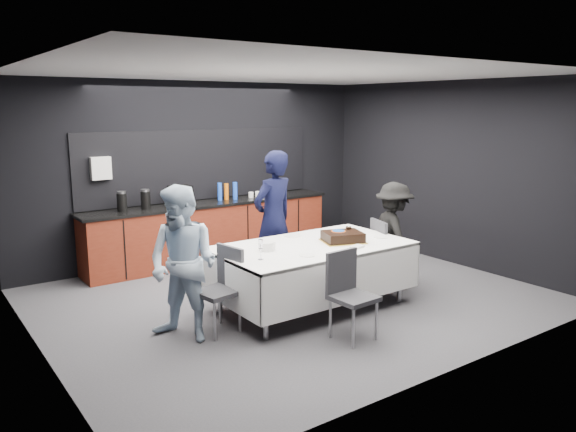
{
  "coord_description": "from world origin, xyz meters",
  "views": [
    {
      "loc": [
        -4.03,
        -5.56,
        2.41
      ],
      "look_at": [
        0.0,
        0.1,
        1.05
      ],
      "focal_mm": 35.0,
      "sensor_mm": 36.0,
      "label": 1
    }
  ],
  "objects_px": {
    "plate_stack": "(267,246)",
    "chair_near": "(348,288)",
    "champagne_flute": "(261,245)",
    "person_center": "(273,219)",
    "chair_left": "(223,283)",
    "cake_assembly": "(343,237)",
    "person_left": "(183,264)",
    "person_right": "(393,234)",
    "chair_right": "(385,248)",
    "party_table": "(312,256)"
  },
  "relations": [
    {
      "from": "champagne_flute",
      "to": "chair_right",
      "type": "height_order",
      "value": "champagne_flute"
    },
    {
      "from": "cake_assembly",
      "to": "person_center",
      "type": "xyz_separation_m",
      "value": [
        -0.3,
        1.07,
        0.08
      ]
    },
    {
      "from": "plate_stack",
      "to": "person_right",
      "type": "xyz_separation_m",
      "value": [
        2.03,
        -0.04,
        -0.12
      ]
    },
    {
      "from": "chair_right",
      "to": "person_left",
      "type": "bearing_deg",
      "value": -179.43
    },
    {
      "from": "person_left",
      "to": "person_right",
      "type": "xyz_separation_m",
      "value": [
        3.12,
        0.05,
        -0.11
      ]
    },
    {
      "from": "cake_assembly",
      "to": "chair_near",
      "type": "relative_size",
      "value": 0.64
    },
    {
      "from": "champagne_flute",
      "to": "person_right",
      "type": "xyz_separation_m",
      "value": [
        2.3,
        0.26,
        -0.23
      ]
    },
    {
      "from": "party_table",
      "to": "person_left",
      "type": "bearing_deg",
      "value": 179.9
    },
    {
      "from": "plate_stack",
      "to": "chair_near",
      "type": "xyz_separation_m",
      "value": [
        0.34,
        -1.03,
        -0.3
      ]
    },
    {
      "from": "chair_near",
      "to": "chair_left",
      "type": "bearing_deg",
      "value": 136.82
    },
    {
      "from": "champagne_flute",
      "to": "person_center",
      "type": "height_order",
      "value": "person_center"
    },
    {
      "from": "chair_near",
      "to": "person_right",
      "type": "bearing_deg",
      "value": 30.46
    },
    {
      "from": "champagne_flute",
      "to": "chair_near",
      "type": "bearing_deg",
      "value": -50.02
    },
    {
      "from": "chair_left",
      "to": "person_center",
      "type": "xyz_separation_m",
      "value": [
        1.33,
        0.98,
        0.39
      ]
    },
    {
      "from": "party_table",
      "to": "chair_left",
      "type": "xyz_separation_m",
      "value": [
        -1.24,
        -0.02,
        -0.11
      ]
    },
    {
      "from": "person_center",
      "to": "person_right",
      "type": "bearing_deg",
      "value": 133.67
    },
    {
      "from": "person_right",
      "to": "chair_right",
      "type": "bearing_deg",
      "value": 113.93
    },
    {
      "from": "champagne_flute",
      "to": "person_right",
      "type": "height_order",
      "value": "person_right"
    },
    {
      "from": "party_table",
      "to": "chair_left",
      "type": "bearing_deg",
      "value": -179.16
    },
    {
      "from": "champagne_flute",
      "to": "chair_left",
      "type": "distance_m",
      "value": 0.58
    },
    {
      "from": "plate_stack",
      "to": "chair_near",
      "type": "bearing_deg",
      "value": -71.7
    },
    {
      "from": "chair_near",
      "to": "person_left",
      "type": "height_order",
      "value": "person_left"
    },
    {
      "from": "chair_left",
      "to": "chair_right",
      "type": "height_order",
      "value": "same"
    },
    {
      "from": "champagne_flute",
      "to": "chair_right",
      "type": "distance_m",
      "value": 2.19
    },
    {
      "from": "party_table",
      "to": "chair_near",
      "type": "xyz_separation_m",
      "value": [
        -0.25,
        -0.94,
        -0.11
      ]
    },
    {
      "from": "cake_assembly",
      "to": "chair_right",
      "type": "distance_m",
      "value": 0.94
    },
    {
      "from": "cake_assembly",
      "to": "person_left",
      "type": "distance_m",
      "value": 2.08
    },
    {
      "from": "person_center",
      "to": "plate_stack",
      "type": "bearing_deg",
      "value": 39.89
    },
    {
      "from": "cake_assembly",
      "to": "chair_near",
      "type": "bearing_deg",
      "value": -127.47
    },
    {
      "from": "chair_right",
      "to": "person_center",
      "type": "relative_size",
      "value": 0.5
    },
    {
      "from": "plate_stack",
      "to": "champagne_flute",
      "type": "xyz_separation_m",
      "value": [
        -0.28,
        -0.3,
        0.11
      ]
    },
    {
      "from": "cake_assembly",
      "to": "plate_stack",
      "type": "height_order",
      "value": "cake_assembly"
    },
    {
      "from": "chair_near",
      "to": "person_center",
      "type": "distance_m",
      "value": 1.97
    },
    {
      "from": "cake_assembly",
      "to": "person_right",
      "type": "relative_size",
      "value": 0.42
    },
    {
      "from": "chair_left",
      "to": "person_center",
      "type": "relative_size",
      "value": 0.5
    },
    {
      "from": "champagne_flute",
      "to": "chair_right",
      "type": "bearing_deg",
      "value": 6.4
    },
    {
      "from": "cake_assembly",
      "to": "chair_left",
      "type": "bearing_deg",
      "value": 176.99
    },
    {
      "from": "champagne_flute",
      "to": "person_center",
      "type": "xyz_separation_m",
      "value": [
        0.96,
        1.17,
        -0.02
      ]
    },
    {
      "from": "cake_assembly",
      "to": "chair_near",
      "type": "xyz_separation_m",
      "value": [
        -0.64,
        -0.84,
        -0.31
      ]
    },
    {
      "from": "party_table",
      "to": "chair_near",
      "type": "height_order",
      "value": "chair_near"
    },
    {
      "from": "person_left",
      "to": "person_right",
      "type": "bearing_deg",
      "value": 60.64
    },
    {
      "from": "person_center",
      "to": "person_left",
      "type": "distance_m",
      "value": 2.02
    },
    {
      "from": "champagne_flute",
      "to": "person_left",
      "type": "height_order",
      "value": "person_left"
    },
    {
      "from": "plate_stack",
      "to": "person_left",
      "type": "relative_size",
      "value": 0.12
    },
    {
      "from": "chair_left",
      "to": "person_left",
      "type": "relative_size",
      "value": 0.57
    },
    {
      "from": "party_table",
      "to": "champagne_flute",
      "type": "xyz_separation_m",
      "value": [
        -0.87,
        -0.21,
        0.3
      ]
    },
    {
      "from": "party_table",
      "to": "person_right",
      "type": "height_order",
      "value": "person_right"
    },
    {
      "from": "chair_near",
      "to": "person_left",
      "type": "xyz_separation_m",
      "value": [
        -1.43,
        0.95,
        0.28
      ]
    },
    {
      "from": "party_table",
      "to": "chair_near",
      "type": "relative_size",
      "value": 2.51
    },
    {
      "from": "party_table",
      "to": "chair_right",
      "type": "height_order",
      "value": "chair_right"
    }
  ]
}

